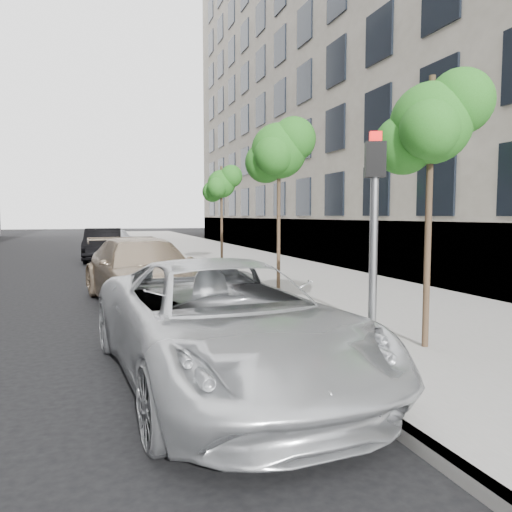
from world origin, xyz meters
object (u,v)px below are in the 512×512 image
sedan_rear (115,241)px  tree_mid (280,151)px  suv (143,271)px  minivan (222,322)px  tree_near (433,124)px  tree_far (222,184)px  sedan_blue (138,254)px  signal_pole (374,226)px  sedan_black (103,245)px

sedan_rear → tree_mid: bearing=-86.5°
suv → minivan: bearing=-94.0°
tree_near → tree_mid: 6.51m
tree_near → minivan: tree_near is taller
tree_far → minivan: bearing=-104.1°
tree_far → sedan_blue: tree_far is taller
minivan → suv: (-0.44, 6.21, 0.01)m
tree_far → minivan: size_ratio=0.71×
signal_pole → sedan_rear: (-2.11, 24.73, -1.36)m
tree_far → sedan_black: size_ratio=0.85×
sedan_blue → tree_mid: bearing=-57.2°
sedan_rear → suv: bearing=-98.9°
tree_far → sedan_rear: size_ratio=0.86×
sedan_black → sedan_rear: bearing=85.2°
tree_near → signal_pole: bearing=-145.7°
signal_pole → minivan: size_ratio=0.53×
tree_mid → suv: 4.93m
sedan_black → signal_pole: bearing=-78.4°
minivan → suv: bearing=89.1°
signal_pole → sedan_black: (-2.85, 19.45, -1.26)m
tree_far → tree_near: bearing=-90.0°
tree_far → sedan_black: tree_far is taller
tree_mid → sedan_black: 13.04m
signal_pole → suv: signal_pole is taller
tree_near → tree_far: 13.00m
tree_near → sedan_rear: bearing=99.0°
tree_near → minivan: 4.33m
tree_mid → tree_far: size_ratio=1.17×
minivan → sedan_rear: minivan is taller
tree_near → minivan: (-3.33, -0.25, -2.75)m
minivan → signal_pole: bearing=-32.6°
sedan_rear → signal_pole: bearing=-94.0°
sedan_blue → sedan_rear: (-0.43, 10.95, -0.03)m
tree_near → signal_pole: 2.50m
sedan_black → sedan_blue: bearing=-75.1°
minivan → sedan_blue: size_ratio=1.37×
tree_mid → sedan_blue: bearing=118.4°
tree_near → tree_mid: tree_mid is taller
tree_near → minivan: size_ratio=0.74×
suv → sedan_blue: 6.71m
tree_mid → signal_pole: tree_mid is taller
sedan_black → tree_far: bearing=-46.6°
sedan_blue → sedan_black: size_ratio=0.88×
tree_far → suv: tree_far is taller
tree_far → signal_pole: size_ratio=1.33×
tree_far → sedan_rear: bearing=109.5°
sedan_black → sedan_rear: (0.75, 5.28, -0.10)m
suv → sedan_rear: 17.64m
minivan → suv: suv is taller
sedan_blue → sedan_black: 5.79m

